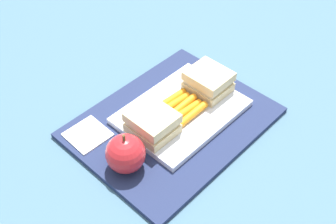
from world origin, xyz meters
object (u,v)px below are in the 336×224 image
(sandwich_half_left, at_px, (208,81))
(carrot_sticks_bundle, at_px, (181,107))
(food_tray, at_px, (181,112))
(paper_napkin, at_px, (88,135))
(apple, at_px, (126,154))
(sandwich_half_right, at_px, (152,123))

(sandwich_half_left, xyz_separation_m, carrot_sticks_bundle, (0.08, -0.00, -0.02))
(food_tray, height_order, paper_napkin, food_tray)
(sandwich_half_left, distance_m, apple, 0.24)
(carrot_sticks_bundle, bearing_deg, food_tray, 168.29)
(sandwich_half_left, xyz_separation_m, paper_napkin, (0.24, -0.09, -0.03))
(sandwich_half_left, height_order, apple, apple)
(apple, bearing_deg, sandwich_half_left, -175.67)
(carrot_sticks_bundle, bearing_deg, paper_napkin, -28.80)
(sandwich_half_right, height_order, paper_napkin, sandwich_half_right)
(apple, height_order, paper_napkin, apple)
(sandwich_half_right, xyz_separation_m, carrot_sticks_bundle, (-0.08, -0.00, -0.02))
(food_tray, xyz_separation_m, sandwich_half_right, (0.08, 0.00, 0.03))
(sandwich_half_left, relative_size, apple, 1.01)
(food_tray, distance_m, sandwich_half_right, 0.08)
(food_tray, distance_m, carrot_sticks_bundle, 0.01)
(food_tray, bearing_deg, carrot_sticks_bundle, -11.71)
(sandwich_half_right, bearing_deg, apple, 12.45)
(paper_napkin, bearing_deg, sandwich_half_right, 133.07)
(food_tray, bearing_deg, paper_napkin, -28.73)
(food_tray, relative_size, apple, 2.90)
(sandwich_half_left, height_order, sandwich_half_right, same)
(food_tray, relative_size, paper_napkin, 3.29)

